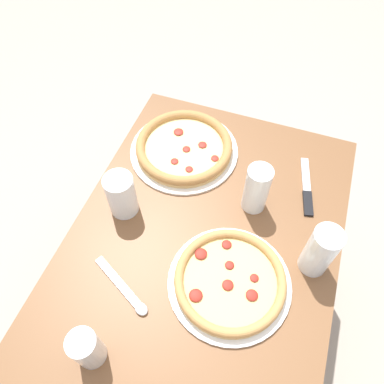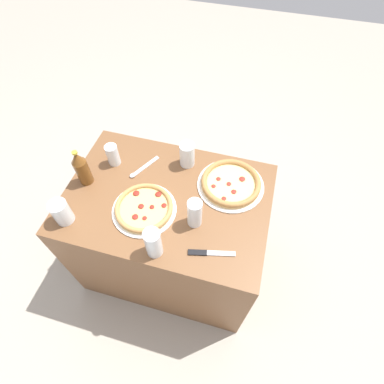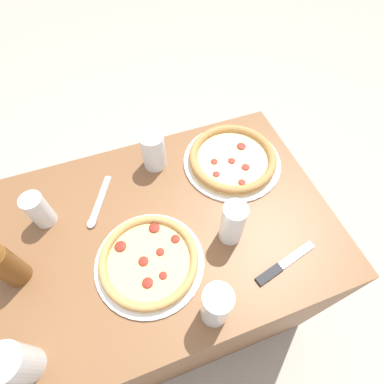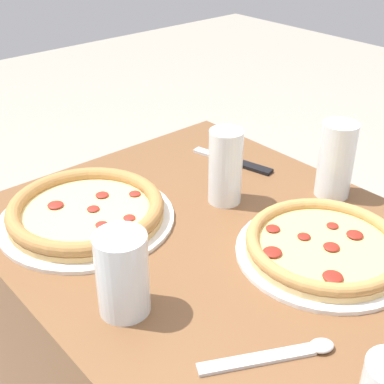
% 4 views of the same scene
% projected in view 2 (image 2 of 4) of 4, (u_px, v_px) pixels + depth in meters
% --- Properties ---
extents(ground_plane, '(8.00, 8.00, 0.00)m').
position_uv_depth(ground_plane, '(174.00, 259.00, 2.09)').
color(ground_plane, '#A89E8E').
extents(table, '(1.01, 0.71, 0.76)m').
position_uv_depth(table, '(171.00, 233.00, 1.78)').
color(table, brown).
rests_on(table, ground_plane).
extents(pizza_margherita, '(0.31, 0.31, 0.04)m').
position_uv_depth(pizza_margherita, '(144.00, 208.00, 1.41)').
color(pizza_margherita, white).
rests_on(pizza_margherita, table).
extents(pizza_pepperoni, '(0.34, 0.34, 0.04)m').
position_uv_depth(pizza_pepperoni, '(231.00, 183.00, 1.50)').
color(pizza_pepperoni, silver).
rests_on(pizza_pepperoni, table).
extents(glass_mango_juice, '(0.08, 0.08, 0.12)m').
position_uv_depth(glass_mango_juice, '(62.00, 213.00, 1.35)').
color(glass_mango_juice, white).
rests_on(glass_mango_juice, table).
extents(glass_red_wine, '(0.07, 0.07, 0.15)m').
position_uv_depth(glass_red_wine, '(195.00, 214.00, 1.34)').
color(glass_red_wine, white).
rests_on(glass_red_wine, table).
extents(glass_iced_tea, '(0.07, 0.07, 0.16)m').
position_uv_depth(glass_iced_tea, '(153.00, 244.00, 1.25)').
color(glass_iced_tea, white).
rests_on(glass_iced_tea, table).
extents(glass_cola, '(0.08, 0.08, 0.13)m').
position_uv_depth(glass_cola, '(187.00, 156.00, 1.55)').
color(glass_cola, white).
rests_on(glass_cola, table).
extents(glass_orange_juice, '(0.06, 0.06, 0.12)m').
position_uv_depth(glass_orange_juice, '(113.00, 155.00, 1.56)').
color(glass_orange_juice, white).
rests_on(glass_orange_juice, table).
extents(beer_bottle, '(0.07, 0.07, 0.21)m').
position_uv_depth(beer_bottle, '(82.00, 168.00, 1.45)').
color(beer_bottle, brown).
rests_on(beer_bottle, table).
extents(knife, '(0.21, 0.07, 0.01)m').
position_uv_depth(knife, '(209.00, 253.00, 1.30)').
color(knife, black).
rests_on(knife, table).
extents(spoon, '(0.11, 0.18, 0.01)m').
position_uv_depth(spoon, '(141.00, 169.00, 1.57)').
color(spoon, silver).
rests_on(spoon, table).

